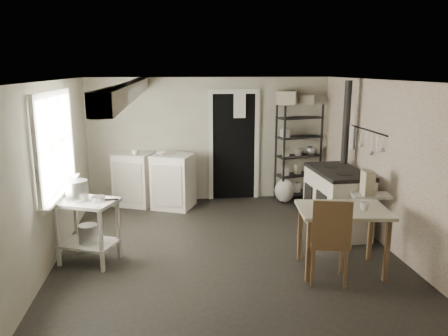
{
  "coord_description": "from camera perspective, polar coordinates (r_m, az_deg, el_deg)",
  "views": [
    {
      "loc": [
        -0.71,
        -5.57,
        2.45
      ],
      "look_at": [
        0.0,
        0.3,
        1.1
      ],
      "focal_mm": 35.0,
      "sensor_mm": 36.0,
      "label": 1
    }
  ],
  "objects": [
    {
      "name": "floor",
      "position": [
        6.13,
        0.34,
        -10.7
      ],
      "size": [
        5.0,
        5.0,
        0.0
      ],
      "primitive_type": "plane",
      "color": "black",
      "rests_on": "ground"
    },
    {
      "name": "ceiling",
      "position": [
        5.62,
        0.37,
        11.32
      ],
      "size": [
        5.0,
        5.0,
        0.0
      ],
      "primitive_type": "plane",
      "rotation": [
        3.14,
        0.0,
        0.0
      ],
      "color": "beige",
      "rests_on": "wall_back"
    },
    {
      "name": "wall_back",
      "position": [
        8.21,
        -1.85,
        3.73
      ],
      "size": [
        4.5,
        0.02,
        2.3
      ],
      "primitive_type": "cube",
      "color": "#A9A490",
      "rests_on": "ground"
    },
    {
      "name": "wall_front",
      "position": [
        3.41,
        5.73,
        -9.61
      ],
      "size": [
        4.5,
        0.02,
        2.3
      ],
      "primitive_type": "cube",
      "color": "#A9A490",
      "rests_on": "ground"
    },
    {
      "name": "wall_left",
      "position": [
        5.93,
        -21.77,
        -0.75
      ],
      "size": [
        0.02,
        5.0,
        2.3
      ],
      "primitive_type": "cube",
      "color": "#A9A490",
      "rests_on": "ground"
    },
    {
      "name": "wall_right",
      "position": [
        6.44,
        20.62,
        0.38
      ],
      "size": [
        0.02,
        5.0,
        2.3
      ],
      "primitive_type": "cube",
      "color": "#A9A490",
      "rests_on": "ground"
    },
    {
      "name": "window",
      "position": [
        6.04,
        -21.3,
        2.93
      ],
      "size": [
        0.12,
        1.76,
        1.28
      ],
      "primitive_type": null,
      "color": "beige",
      "rests_on": "wall_left"
    },
    {
      "name": "doorway",
      "position": [
        8.26,
        1.29,
        2.73
      ],
      "size": [
        0.96,
        0.1,
        2.08
      ],
      "primitive_type": null,
      "color": "beige",
      "rests_on": "ground"
    },
    {
      "name": "ceiling_beam",
      "position": [
        5.6,
        -12.09,
        10.02
      ],
      "size": [
        0.18,
        5.0,
        0.18
      ],
      "primitive_type": null,
      "color": "beige",
      "rests_on": "ceiling"
    },
    {
      "name": "wallpaper_panel",
      "position": [
        6.44,
        20.54,
        0.38
      ],
      "size": [
        0.01,
        5.0,
        2.3
      ],
      "primitive_type": null,
      "color": "#BCAC98",
      "rests_on": "wall_right"
    },
    {
      "name": "utensil_rail",
      "position": [
        6.88,
        18.17,
        4.7
      ],
      "size": [
        0.06,
        1.2,
        0.44
      ],
      "primitive_type": null,
      "color": "#BCBCBF",
      "rests_on": "wall_right"
    },
    {
      "name": "prep_table",
      "position": [
        5.9,
        -17.3,
        -8.08
      ],
      "size": [
        0.87,
        0.76,
        0.83
      ],
      "primitive_type": null,
      "rotation": [
        0.0,
        0.0,
        -0.39
      ],
      "color": "beige",
      "rests_on": "ground"
    },
    {
      "name": "stockpot",
      "position": [
        5.78,
        -18.65,
        -2.99
      ],
      "size": [
        0.37,
        0.37,
        0.3
      ],
      "primitive_type": "cylinder",
      "rotation": [
        0.0,
        0.0,
        0.43
      ],
      "color": "#BCBCBF",
      "rests_on": "prep_table"
    },
    {
      "name": "saucepan",
      "position": [
        5.68,
        -16.06,
        -4.03
      ],
      "size": [
        0.2,
        0.2,
        0.09
      ],
      "primitive_type": "cylinder",
      "rotation": [
        0.0,
        0.0,
        0.24
      ],
      "color": "#BCBCBF",
      "rests_on": "prep_table"
    },
    {
      "name": "bucket",
      "position": [
        5.88,
        -17.33,
        -8.31
      ],
      "size": [
        0.3,
        0.3,
        0.26
      ],
      "primitive_type": "cylinder",
      "rotation": [
        0.0,
        0.0,
        -0.3
      ],
      "color": "#BCBCBF",
      "rests_on": "prep_table"
    },
    {
      "name": "base_cabinets",
      "position": [
        8.01,
        -9.07,
        -1.69
      ],
      "size": [
        1.61,
        1.14,
        0.97
      ],
      "primitive_type": null,
      "rotation": [
        0.0,
        0.0,
        -0.38
      ],
      "color": "silver",
      "rests_on": "ground"
    },
    {
      "name": "mixing_bowl",
      "position": [
        7.83,
        -8.3,
        1.68
      ],
      "size": [
        0.3,
        0.3,
        0.06
      ],
      "primitive_type": "imported",
      "rotation": [
        0.0,
        0.0,
        0.18
      ],
      "color": "silver",
      "rests_on": "base_cabinets"
    },
    {
      "name": "counter_cup",
      "position": [
        7.78,
        -11.55,
        1.58
      ],
      "size": [
        0.13,
        0.13,
        0.09
      ],
      "primitive_type": "imported",
      "rotation": [
        0.0,
        0.0,
        -0.22
      ],
      "color": "silver",
      "rests_on": "base_cabinets"
    },
    {
      "name": "shelf_rack",
      "position": [
        8.36,
        9.7,
        2.34
      ],
      "size": [
        0.91,
        0.57,
        1.8
      ],
      "primitive_type": null,
      "rotation": [
        0.0,
        0.0,
        0.3
      ],
      "color": "black",
      "rests_on": "ground"
    },
    {
      "name": "shelf_jar",
      "position": [
        8.22,
        7.77,
        5.22
      ],
      "size": [
        0.11,
        0.12,
        0.2
      ],
      "primitive_type": "imported",
      "rotation": [
        0.0,
        0.0,
        0.3
      ],
      "color": "silver",
      "rests_on": "shelf_rack"
    },
    {
      "name": "storage_box_a",
      "position": [
        8.2,
        8.25,
        9.65
      ],
      "size": [
        0.44,
        0.42,
        0.24
      ],
      "primitive_type": "cube",
      "rotation": [
        0.0,
        0.0,
        -0.42
      ],
      "color": "#BDB698",
      "rests_on": "shelf_rack"
    },
    {
      "name": "storage_box_b",
      "position": [
        8.33,
        10.81,
        9.46
      ],
      "size": [
        0.33,
        0.32,
        0.17
      ],
      "primitive_type": "cube",
      "rotation": [
        0.0,
        0.0,
        -0.32
      ],
      "color": "#BDB698",
      "rests_on": "shelf_rack"
    },
    {
      "name": "stove",
      "position": [
        6.92,
        14.49,
        -4.46
      ],
      "size": [
        0.71,
        1.24,
        0.96
      ],
      "primitive_type": null,
      "rotation": [
        0.0,
        0.0,
        0.03
      ],
      "color": "silver",
      "rests_on": "ground"
    },
    {
      "name": "stovepipe",
      "position": [
        7.16,
        15.67,
        5.48
      ],
      "size": [
        0.1,
        0.1,
        1.28
      ],
      "primitive_type": null,
      "rotation": [
        0.0,
        0.0,
        0.01
      ],
      "color": "black",
      "rests_on": "stove"
    },
    {
      "name": "side_ledge",
      "position": [
        6.35,
        18.43,
        -6.4
      ],
      "size": [
        0.55,
        0.35,
        0.8
      ],
      "primitive_type": null,
      "rotation": [
        0.0,
        0.0,
        -0.15
      ],
      "color": "beige",
      "rests_on": "ground"
    },
    {
      "name": "oats_box",
      "position": [
        6.14,
        18.28,
        -1.37
      ],
      "size": [
        0.15,
        0.23,
        0.33
      ],
      "primitive_type": "cube",
      "rotation": [
        0.0,
        0.0,
        -0.09
      ],
      "color": "#BDB698",
      "rests_on": "side_ledge"
    },
    {
      "name": "work_table",
      "position": [
        5.62,
        15.05,
        -9.23
      ],
      "size": [
        1.14,
        0.86,
        0.81
      ],
      "primitive_type": null,
      "rotation": [
        0.0,
        0.0,
        -0.12
      ],
      "color": "beige",
      "rests_on": "ground"
    },
    {
      "name": "table_cup",
      "position": [
        5.47,
        17.81,
        -5.24
      ],
      "size": [
        0.14,
        0.14,
        0.1
      ],
      "primitive_type": "imported",
      "rotation": [
        0.0,
        0.0,
        -0.32
      ],
      "color": "silver",
      "rests_on": "work_table"
    },
    {
      "name": "chair",
      "position": [
        5.28,
        13.52,
        -9.36
      ],
      "size": [
        0.53,
        0.54,
        1.04
      ],
      "primitive_type": null,
      "rotation": [
        0.0,
        0.0,
        -0.26
      ],
      "color": "brown",
      "rests_on": "ground"
    },
    {
      "name": "flour_sack",
      "position": [
        8.25,
        7.9,
        -2.82
      ],
      "size": [
        0.44,
        0.4,
        0.44
      ],
      "primitive_type": "ellipsoid",
      "rotation": [
        0.0,
        0.0,
        -0.28
      ],
      "color": "beige",
      "rests_on": "ground"
    },
    {
      "name": "floor_crock",
      "position": [
        6.52,
        15.44,
        -9.0
      ],
      "size": [
        0.16,
        0.16,
        0.17
      ],
      "primitive_type": "cylinder",
      "rotation": [
        0.0,
        0.0,
        0.27
      ],
      "color": "silver",
      "rests_on": "ground"
    }
  ]
}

